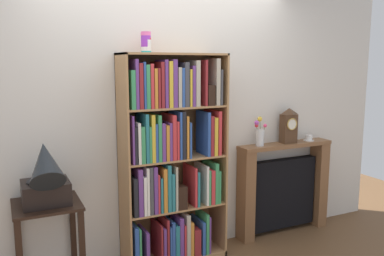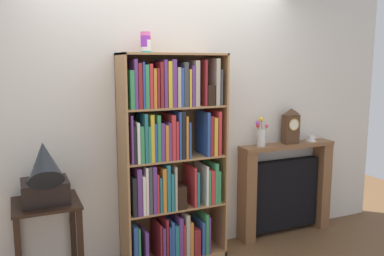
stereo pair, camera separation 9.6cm
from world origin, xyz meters
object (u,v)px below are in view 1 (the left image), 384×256
at_px(cup_stack, 146,42).
at_px(flower_vase, 260,134).
at_px(fireplace_mantel, 283,188).
at_px(teacup_with_saucer, 309,138).
at_px(mantel_clock, 289,125).
at_px(bookshelf, 171,162).
at_px(side_table_left, 48,228).
at_px(gramophone, 46,177).

relative_size(cup_stack, flower_vase, 0.60).
distance_m(fireplace_mantel, teacup_with_saucer, 0.61).
distance_m(fireplace_mantel, flower_vase, 0.70).
bearing_deg(teacup_with_saucer, mantel_clock, -179.52).
bearing_deg(flower_vase, fireplace_mantel, 2.33).
xyz_separation_m(bookshelf, teacup_with_saucer, (1.65, 0.08, 0.07)).
bearing_deg(bookshelf, cup_stack, 168.72).
bearing_deg(mantel_clock, flower_vase, 179.10).
distance_m(bookshelf, teacup_with_saucer, 1.65).
distance_m(cup_stack, flower_vase, 1.50).
distance_m(side_table_left, fireplace_mantel, 2.41).
bearing_deg(cup_stack, side_table_left, -173.56).
bearing_deg(teacup_with_saucer, fireplace_mantel, 176.95).
xyz_separation_m(cup_stack, side_table_left, (-0.87, -0.10, -1.44)).
height_order(bookshelf, fireplace_mantel, bookshelf).
bearing_deg(side_table_left, flower_vase, 3.97).
relative_size(fireplace_mantel, flower_vase, 3.70).
relative_size(mantel_clock, flower_vase, 1.26).
relative_size(gramophone, teacup_with_saucer, 4.69).
bearing_deg(teacup_with_saucer, flower_vase, 179.71).
relative_size(bookshelf, teacup_with_saucer, 15.78).
bearing_deg(fireplace_mantel, gramophone, -174.75).
height_order(side_table_left, gramophone, gramophone).
distance_m(gramophone, fireplace_mantel, 2.46).
relative_size(side_table_left, flower_vase, 2.53).
height_order(gramophone, mantel_clock, mantel_clock).
bearing_deg(gramophone, mantel_clock, 4.74).
relative_size(side_table_left, mantel_clock, 2.01).
bearing_deg(bookshelf, fireplace_mantel, 4.24).
bearing_deg(bookshelf, mantel_clock, 3.35).
bearing_deg(cup_stack, gramophone, -169.47).
xyz_separation_m(flower_vase, teacup_with_saucer, (0.64, -0.00, -0.09)).
bearing_deg(cup_stack, fireplace_mantel, 2.22).
xyz_separation_m(mantel_clock, teacup_with_saucer, (0.28, 0.00, -0.16)).
relative_size(bookshelf, fireplace_mantel, 1.75).
distance_m(bookshelf, gramophone, 1.08).
xyz_separation_m(side_table_left, teacup_with_saucer, (2.72, 0.14, 0.47)).
bearing_deg(gramophone, bookshelf, 6.50).
distance_m(side_table_left, teacup_with_saucer, 2.76).
distance_m(bookshelf, side_table_left, 1.14).
bearing_deg(fireplace_mantel, cup_stack, -177.78).
xyz_separation_m(side_table_left, flower_vase, (2.08, 0.14, 0.56)).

